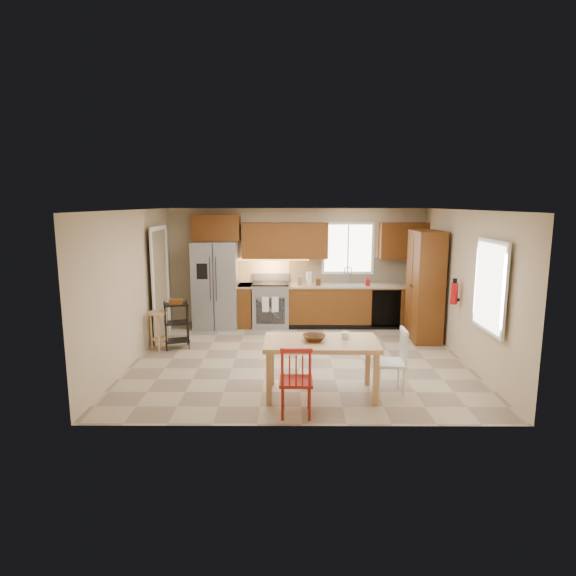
{
  "coord_description": "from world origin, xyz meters",
  "views": [
    {
      "loc": [
        -0.15,
        -7.83,
        2.61
      ],
      "look_at": [
        -0.18,
        0.4,
        1.15
      ],
      "focal_mm": 30.0,
      "sensor_mm": 36.0,
      "label": 1
    }
  ],
  "objects_px": {
    "range_stove": "(271,305)",
    "table_jar": "(345,337)",
    "bar_stool": "(159,331)",
    "table_bowl": "(314,341)",
    "refrigerator": "(216,285)",
    "chair_white": "(390,362)",
    "utility_cart": "(177,325)",
    "pantry": "(425,286)",
    "soap_bottle": "(368,281)",
    "fire_extinguisher": "(454,294)",
    "chair_red": "(296,380)",
    "dining_table": "(321,368)"
  },
  "relations": [
    {
      "from": "chair_red",
      "to": "table_jar",
      "type": "distance_m",
      "value": 1.07
    },
    {
      "from": "refrigerator",
      "to": "chair_red",
      "type": "distance_m",
      "value": 4.63
    },
    {
      "from": "table_jar",
      "to": "bar_stool",
      "type": "distance_m",
      "value": 3.7
    },
    {
      "from": "table_jar",
      "to": "bar_stool",
      "type": "bearing_deg",
      "value": 147.97
    },
    {
      "from": "range_stove",
      "to": "dining_table",
      "type": "relative_size",
      "value": 0.59
    },
    {
      "from": "refrigerator",
      "to": "range_stove",
      "type": "height_order",
      "value": "refrigerator"
    },
    {
      "from": "pantry",
      "to": "fire_extinguisher",
      "type": "height_order",
      "value": "pantry"
    },
    {
      "from": "table_jar",
      "to": "utility_cart",
      "type": "relative_size",
      "value": 0.15
    },
    {
      "from": "range_stove",
      "to": "pantry",
      "type": "distance_m",
      "value": 3.19
    },
    {
      "from": "utility_cart",
      "to": "table_bowl",
      "type": "bearing_deg",
      "value": -58.91
    },
    {
      "from": "refrigerator",
      "to": "utility_cart",
      "type": "xyz_separation_m",
      "value": [
        -0.5,
        -1.52,
        -0.48
      ]
    },
    {
      "from": "soap_bottle",
      "to": "table_bowl",
      "type": "xyz_separation_m",
      "value": [
        -1.3,
        -3.64,
        -0.23
      ]
    },
    {
      "from": "soap_bottle",
      "to": "pantry",
      "type": "height_order",
      "value": "pantry"
    },
    {
      "from": "dining_table",
      "to": "bar_stool",
      "type": "relative_size",
      "value": 2.21
    },
    {
      "from": "table_bowl",
      "to": "dining_table",
      "type": "bearing_deg",
      "value": 0.0
    },
    {
      "from": "fire_extinguisher",
      "to": "bar_stool",
      "type": "bearing_deg",
      "value": 175.98
    },
    {
      "from": "pantry",
      "to": "table_bowl",
      "type": "bearing_deg",
      "value": -129.39
    },
    {
      "from": "chair_red",
      "to": "fire_extinguisher",
      "type": "bearing_deg",
      "value": 41.43
    },
    {
      "from": "range_stove",
      "to": "pantry",
      "type": "xyz_separation_m",
      "value": [
        2.98,
        -0.99,
        0.59
      ]
    },
    {
      "from": "fire_extinguisher",
      "to": "chair_white",
      "type": "relative_size",
      "value": 0.4
    },
    {
      "from": "range_stove",
      "to": "dining_table",
      "type": "height_order",
      "value": "range_stove"
    },
    {
      "from": "bar_stool",
      "to": "utility_cart",
      "type": "distance_m",
      "value": 0.33
    },
    {
      "from": "refrigerator",
      "to": "table_jar",
      "type": "xyz_separation_m",
      "value": [
        2.32,
        -3.57,
        -0.12
      ]
    },
    {
      "from": "chair_red",
      "to": "chair_white",
      "type": "relative_size",
      "value": 1.0
    },
    {
      "from": "pantry",
      "to": "bar_stool",
      "type": "distance_m",
      "value": 5.03
    },
    {
      "from": "table_bowl",
      "to": "refrigerator",
      "type": "bearing_deg",
      "value": 117.21
    },
    {
      "from": "utility_cart",
      "to": "chair_white",
      "type": "bearing_deg",
      "value": -48.33
    },
    {
      "from": "table_jar",
      "to": "chair_red",
      "type": "bearing_deg",
      "value": -132.69
    },
    {
      "from": "utility_cart",
      "to": "range_stove",
      "type": "bearing_deg",
      "value": 26.91
    },
    {
      "from": "dining_table",
      "to": "table_bowl",
      "type": "height_order",
      "value": "table_bowl"
    },
    {
      "from": "soap_bottle",
      "to": "utility_cart",
      "type": "xyz_separation_m",
      "value": [
        -3.68,
        -1.5,
        -0.56
      ]
    },
    {
      "from": "range_stove",
      "to": "soap_bottle",
      "type": "height_order",
      "value": "soap_bottle"
    },
    {
      "from": "refrigerator",
      "to": "bar_stool",
      "type": "relative_size",
      "value": 2.59
    },
    {
      "from": "chair_white",
      "to": "utility_cart",
      "type": "distance_m",
      "value": 4.01
    },
    {
      "from": "fire_extinguisher",
      "to": "soap_bottle",
      "type": "bearing_deg",
      "value": 120.53
    },
    {
      "from": "chair_white",
      "to": "range_stove",
      "type": "bearing_deg",
      "value": 26.41
    },
    {
      "from": "table_bowl",
      "to": "chair_red",
      "type": "bearing_deg",
      "value": -111.28
    },
    {
      "from": "soap_bottle",
      "to": "fire_extinguisher",
      "type": "relative_size",
      "value": 0.53
    },
    {
      "from": "range_stove",
      "to": "table_jar",
      "type": "xyz_separation_m",
      "value": [
        1.17,
        -3.63,
        0.33
      ]
    },
    {
      "from": "range_stove",
      "to": "table_bowl",
      "type": "xyz_separation_m",
      "value": [
        0.73,
        -3.72,
        0.3
      ]
    },
    {
      "from": "table_bowl",
      "to": "table_jar",
      "type": "distance_m",
      "value": 0.45
    },
    {
      "from": "refrigerator",
      "to": "range_stove",
      "type": "bearing_deg",
      "value": 2.99
    },
    {
      "from": "range_stove",
      "to": "bar_stool",
      "type": "height_order",
      "value": "range_stove"
    },
    {
      "from": "range_stove",
      "to": "fire_extinguisher",
      "type": "relative_size",
      "value": 2.56
    },
    {
      "from": "soap_bottle",
      "to": "utility_cart",
      "type": "distance_m",
      "value": 4.01
    },
    {
      "from": "fire_extinguisher",
      "to": "chair_white",
      "type": "xyz_separation_m",
      "value": [
        -1.4,
        -1.64,
        -0.65
      ]
    },
    {
      "from": "chair_white",
      "to": "bar_stool",
      "type": "height_order",
      "value": "chair_white"
    },
    {
      "from": "range_stove",
      "to": "table_jar",
      "type": "bearing_deg",
      "value": -72.14
    },
    {
      "from": "soap_bottle",
      "to": "table_jar",
      "type": "height_order",
      "value": "soap_bottle"
    },
    {
      "from": "pantry",
      "to": "chair_white",
      "type": "distance_m",
      "value": 3.0
    }
  ]
}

